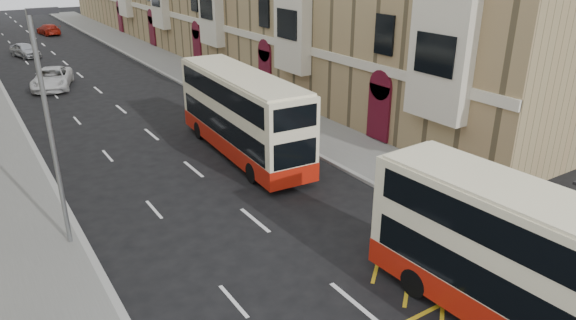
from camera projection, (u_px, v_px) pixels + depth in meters
pavement_right at (217, 86)px, 39.51m from camera, size 4.00×120.00×0.15m
kerb_right at (193, 89)px, 38.51m from camera, size 0.25×120.00×0.15m
kerb_left at (17, 115)px, 32.47m from camera, size 0.25×120.00×0.15m
road_markings at (68, 65)px, 47.17m from camera, size 10.00×110.00×0.01m
guard_railing at (453, 202)px, 19.49m from camera, size 0.06×6.56×1.01m
street_lamp_near at (50, 121)px, 16.58m from camera, size 0.93×0.18×8.00m
double_decker_front at (548, 278)px, 12.95m from camera, size 2.84×10.34×4.09m
double_decker_rear at (242, 114)px, 25.62m from camera, size 3.06×10.76×4.24m
pedestrian_mid at (550, 218)px, 18.05m from camera, size 1.01×0.91×1.68m
pedestrian_far at (434, 179)px, 21.28m from camera, size 0.96×0.90×1.59m
white_van at (52, 78)px, 38.84m from camera, size 4.02×5.99×1.53m
car_silver at (25, 50)px, 50.24m from camera, size 2.70×4.39×1.39m
car_red at (48, 29)px, 63.74m from camera, size 2.49×4.75×1.31m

